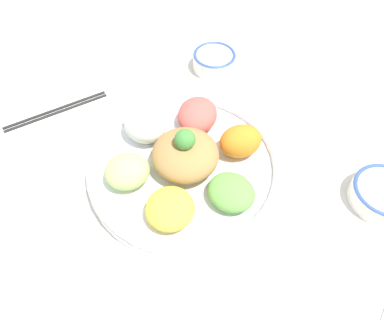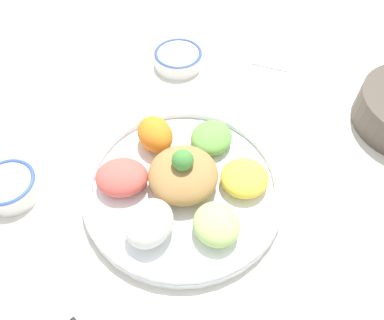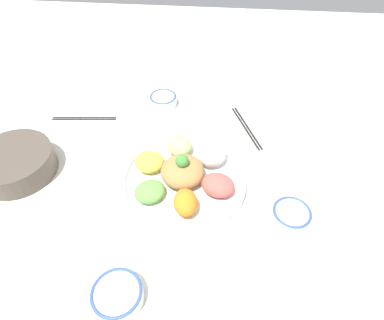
# 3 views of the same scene
# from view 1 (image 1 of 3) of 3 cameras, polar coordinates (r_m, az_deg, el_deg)

# --- Properties ---
(ground_plane) EXTENTS (2.40, 2.40, 0.00)m
(ground_plane) POSITION_cam_1_polar(r_m,az_deg,el_deg) (0.70, -3.72, -0.71)
(ground_plane) COLOR silver
(salad_platter) EXTENTS (0.35, 0.35, 0.11)m
(salad_platter) POSITION_cam_1_polar(r_m,az_deg,el_deg) (0.67, -0.81, -0.18)
(salad_platter) COLOR white
(salad_platter) RESTS_ON ground_plane
(sauce_bowl_red) EXTENTS (0.10, 0.10, 0.04)m
(sauce_bowl_red) POSITION_cam_1_polar(r_m,az_deg,el_deg) (0.88, 3.63, 14.96)
(sauce_bowl_red) COLOR white
(sauce_bowl_red) RESTS_ON ground_plane
(chopsticks_pair_far) EXTENTS (0.10, 0.21, 0.01)m
(chopsticks_pair_far) POSITION_cam_1_polar(r_m,az_deg,el_deg) (0.84, -19.79, 7.16)
(chopsticks_pair_far) COLOR black
(chopsticks_pair_far) RESTS_ON ground_plane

